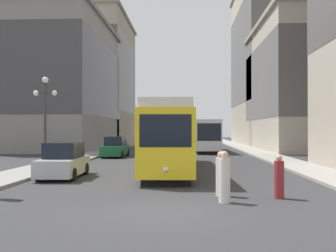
# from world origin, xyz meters

# --- Properties ---
(ground_plane) EXTENTS (200.00, 200.00, 0.00)m
(ground_plane) POSITION_xyz_m (0.00, 0.00, 0.00)
(ground_plane) COLOR #303033
(sidewalk_left) EXTENTS (2.66, 120.00, 0.15)m
(sidewalk_left) POSITION_xyz_m (-8.19, 40.00, 0.07)
(sidewalk_left) COLOR gray
(sidewalk_left) RESTS_ON ground
(sidewalk_right) EXTENTS (2.66, 120.00, 0.15)m
(sidewalk_right) POSITION_xyz_m (8.19, 40.00, 0.07)
(sidewalk_right) COLOR gray
(sidewalk_right) RESTS_ON ground
(streetcar) EXTENTS (3.14, 14.41, 3.89)m
(streetcar) POSITION_xyz_m (-0.37, 11.52, 2.10)
(streetcar) COLOR black
(streetcar) RESTS_ON ground
(transit_bus) EXTENTS (2.97, 11.13, 3.45)m
(transit_bus) POSITION_xyz_m (2.82, 30.00, 1.95)
(transit_bus) COLOR black
(transit_bus) RESTS_ON ground
(parked_car_left_near) EXTENTS (1.97, 4.73, 1.82)m
(parked_car_left_near) POSITION_xyz_m (-5.56, 21.74, 0.84)
(parked_car_left_near) COLOR black
(parked_car_left_near) RESTS_ON ground
(parked_car_left_mid) EXTENTS (2.01, 4.27, 1.82)m
(parked_car_left_mid) POSITION_xyz_m (-5.56, 7.67, 0.84)
(parked_car_left_mid) COLOR black
(parked_car_left_mid) RESTS_ON ground
(pedestrian_crossing_near) EXTENTS (0.38, 0.38, 1.68)m
(pedestrian_crossing_near) POSITION_xyz_m (2.07, 2.77, 0.78)
(pedestrian_crossing_near) COLOR beige
(pedestrian_crossing_near) RESTS_ON ground
(pedestrian_crossing_far) EXTENTS (0.40, 0.40, 1.76)m
(pedestrian_crossing_far) POSITION_xyz_m (2.08, 1.55, 0.82)
(pedestrian_crossing_far) COLOR beige
(pedestrian_crossing_far) RESTS_ON ground
(pedestrian_on_sidewalk) EXTENTS (0.36, 0.36, 1.59)m
(pedestrian_on_sidewalk) POSITION_xyz_m (4.14, 2.39, 0.74)
(pedestrian_on_sidewalk) COLOR maroon
(pedestrian_on_sidewalk) RESTS_ON ground
(lamp_post_left_near) EXTENTS (1.41, 0.36, 5.42)m
(lamp_post_left_near) POSITION_xyz_m (-7.46, 9.99, 3.71)
(lamp_post_left_near) COLOR #333338
(lamp_post_left_near) RESTS_ON sidewalk_left
(building_left_corner) EXTENTS (13.64, 20.84, 16.36)m
(building_left_corner) POSITION_xyz_m (-16.04, 34.92, 8.39)
(building_left_corner) COLOR gray
(building_left_corner) RESTS_ON ground
(building_left_midblock) EXTENTS (14.38, 20.16, 22.01)m
(building_left_midblock) POSITION_xyz_m (-16.41, 53.14, 11.32)
(building_left_midblock) COLOR gray
(building_left_midblock) RESTS_ON ground
(building_right_midblock) EXTENTS (13.63, 19.12, 15.23)m
(building_right_midblock) POSITION_xyz_m (16.03, 33.27, 7.80)
(building_right_midblock) COLOR #B2A893
(building_right_midblock) RESTS_ON ground
(building_right_far) EXTENTS (13.27, 22.48, 26.53)m
(building_right_far) POSITION_xyz_m (15.86, 49.20, 13.67)
(building_right_far) COLOR #B2A893
(building_right_far) RESTS_ON ground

